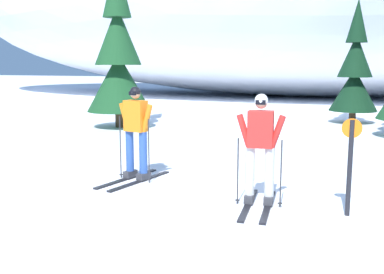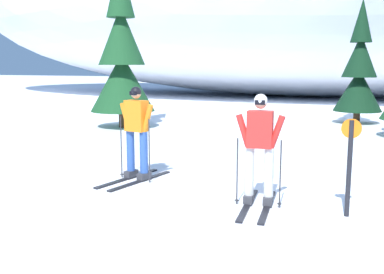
# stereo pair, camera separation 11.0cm
# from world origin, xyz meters

# --- Properties ---
(ground_plane) EXTENTS (120.00, 120.00, 0.00)m
(ground_plane) POSITION_xyz_m (0.00, 0.00, 0.00)
(ground_plane) COLOR white
(skier_red_jacket) EXTENTS (0.76, 1.67, 1.74)m
(skier_red_jacket) POSITION_xyz_m (0.42, -0.38, 0.90)
(skier_red_jacket) COLOR black
(skier_red_jacket) RESTS_ON ground
(skier_orange_jacket) EXTENTS (0.84, 1.76, 1.77)m
(skier_orange_jacket) POSITION_xyz_m (-2.07, 0.41, 0.93)
(skier_orange_jacket) COLOR black
(skier_orange_jacket) RESTS_ON ground
(pine_tree_far_left) EXTENTS (2.19, 2.19, 5.66)m
(pine_tree_far_left) POSITION_xyz_m (-5.69, 6.70, 2.37)
(pine_tree_far_left) COLOR #47301E
(pine_tree_far_left) RESTS_ON ground
(pine_tree_center_left) EXTENTS (1.73, 1.73, 4.48)m
(pine_tree_center_left) POSITION_xyz_m (1.94, 10.50, 1.87)
(pine_tree_center_left) COLOR #47301E
(pine_tree_center_left) RESTS_ON ground
(trail_marker_post) EXTENTS (0.28, 0.07, 1.43)m
(trail_marker_post) POSITION_xyz_m (1.73, -0.48, 0.81)
(trail_marker_post) COLOR black
(trail_marker_post) RESTS_ON ground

